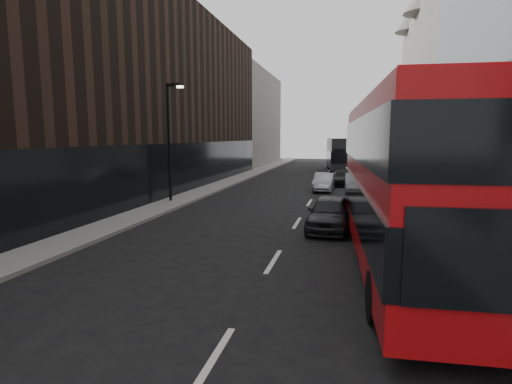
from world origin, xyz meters
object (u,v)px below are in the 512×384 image
Objects in this scene: red_bus at (406,176)px; car_a at (330,213)px; car_c at (343,178)px; grey_bus at (340,154)px; car_b at (324,182)px; street_lamp at (170,134)px.

red_bus reaches higher than car_a.
car_c is (-2.20, 21.30, -2.23)m from red_bus.
grey_bus reaches higher than car_c.
red_bus is 1.06× the size of grey_bus.
car_a is (0.31, -30.96, -1.32)m from grey_bus.
red_bus is 17.90m from car_b.
street_lamp reaches higher than car_c.
street_lamp is at bearing -137.12° from car_c.
car_b reaches higher than car_c.
car_a is at bearing -27.16° from street_lamp.
grey_bus is (-2.75, 35.55, -0.79)m from red_bus.
car_c is at bearing 49.39° from street_lamp.
red_bus is 2.96× the size of car_a.
street_lamp reaches higher than red_bus.
car_c is at bearing 72.76° from car_b.
car_a reaches higher than car_c.
car_c is (0.25, 16.71, -0.13)m from car_a.
car_b is at bearing 41.84° from street_lamp.
red_bus is at bearing -77.31° from car_b.
grey_bus is 2.79× the size of car_a.
street_lamp is 15.81m from car_c.
car_a is at bearing 114.75° from red_bus.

